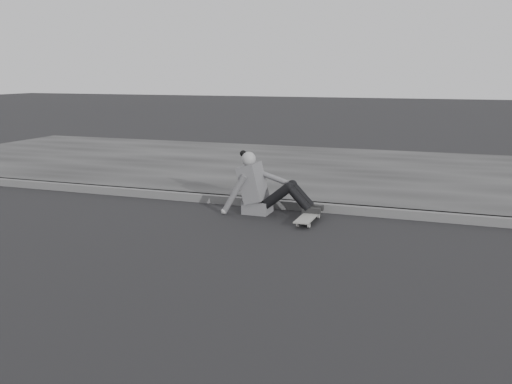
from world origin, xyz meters
TOP-DOWN VIEW (x-y plane):
  - sidewalk at (0.00, 5.60)m, footprint 24.00×6.00m
  - skateboard at (-2.57, 1.94)m, footprint 0.20×0.78m
  - seated_woman at (-3.30, 2.18)m, footprint 1.38×0.46m

SIDE VIEW (x-z plane):
  - sidewalk at x=0.00m, z-range 0.00..0.12m
  - skateboard at x=-2.57m, z-range 0.03..0.12m
  - seated_woman at x=-3.30m, z-range -0.08..0.80m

